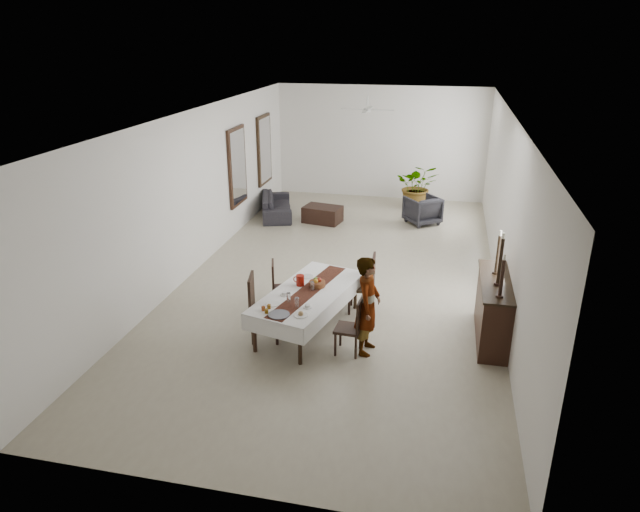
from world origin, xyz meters
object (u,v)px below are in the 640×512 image
Objects in this scene: sideboard_body at (493,311)px; woman at (368,306)px; dining_table_top at (308,293)px; sofa at (277,205)px; red_pitcher at (300,280)px.

woman is at bearing -156.81° from sideboard_body.
sofa is (-2.29, 5.88, -0.38)m from dining_table_top.
dining_table_top is 12.00× the size of red_pitcher.
sideboard_body is 0.87× the size of sofa.
red_pitcher is 0.09× the size of sofa.
sideboard_body is at bearing 2.18° from red_pitcher.
dining_table_top is 1.14× the size of sofa.
sideboard_body is at bearing -62.22° from woman.
sofa is at bearing 110.32° from red_pitcher.
dining_table_top is at bearing -174.06° from sideboard_body.
sideboard_body is 7.63m from sofa.
dining_table_top is 1.31× the size of sideboard_body.
dining_table_top reaches higher than sofa.
red_pitcher is 3.12m from sideboard_body.
dining_table_top is 1.39× the size of woman.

